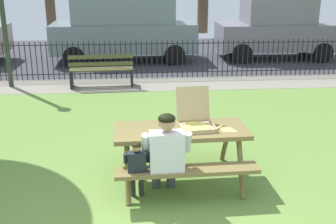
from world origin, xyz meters
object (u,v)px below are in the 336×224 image
Objects in this scene: park_bench_center at (101,71)px; parked_car_center at (124,27)px; parked_car_right at (277,28)px; pizza_box_open at (195,120)px; child_at_table at (137,165)px; pizza_slice_on_table at (226,129)px; adult_at_table at (166,152)px; picnic_table_foreground at (181,140)px.

parked_car_center reaches higher than park_bench_center.
parked_car_right is (5.08, -0.00, -0.09)m from parked_car_center.
park_bench_center is at bearing -98.90° from parked_car_center.
child_at_table is (-0.81, -0.62, -0.36)m from pizza_box_open.
park_bench_center is (-1.66, 5.13, -0.45)m from pizza_box_open.
park_bench_center reaches higher than pizza_slice_on_table.
pizza_box_open is 0.49× the size of adult_at_table.
picnic_table_foreground is 0.35m from pizza_box_open.
pizza_box_open is 9.33m from parked_car_right.
picnic_table_foreground is at bearing 173.24° from pizza_slice_on_table.
child_at_table is (-1.21, -0.48, -0.27)m from pizza_slice_on_table.
pizza_slice_on_table is at bearing -79.92° from parked_car_center.
parked_car_center is (-0.69, 9.04, 0.44)m from adult_at_table.
adult_at_table is at bearing -78.04° from park_bench_center.
picnic_table_foreground is at bearing 42.14° from child_at_table.
pizza_slice_on_table is 0.07× the size of parked_car_right.
picnic_table_foreground is 0.63m from pizza_slice_on_table.
park_bench_center is 0.41× the size of parked_car_right.
pizza_slice_on_table is at bearing -20.67° from pizza_box_open.
child_at_table is at bearing -81.64° from park_bench_center.
adult_at_table is 0.40m from child_at_table.
parked_car_center is at bearing 96.21° from picnic_table_foreground.
parked_car_right is at bearing -0.00° from parked_car_center.
pizza_box_open is 1.09m from child_at_table.
parked_car_right is (3.95, 8.46, 0.15)m from pizza_box_open.
adult_at_table is at bearing -115.35° from picnic_table_foreground.
pizza_box_open is at bearing -72.08° from park_bench_center.
parked_car_right reaches higher than adult_at_table.
child_at_table is at bearing -173.80° from adult_at_table.
child_at_table is at bearing -142.44° from pizza_box_open.
adult_at_table is 0.26× the size of parked_car_center.
child_at_table is 0.18× the size of parked_car_center.
child_at_table is 5.81m from park_bench_center.
picnic_table_foreground is 3.18× the size of pizza_box_open.
child_at_table is at bearing -87.96° from parked_car_center.
parked_car_center is at bearing 81.10° from park_bench_center.
adult_at_table is at bearing -115.93° from parked_car_right.
pizza_slice_on_table is (0.60, -0.07, 0.18)m from picnic_table_foreground.
parked_car_center reaches higher than pizza_slice_on_table.
parked_car_center is at bearing 100.08° from pizza_slice_on_table.
picnic_table_foreground is at bearing 64.65° from adult_at_table.
pizza_box_open is 8.53m from parked_car_center.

